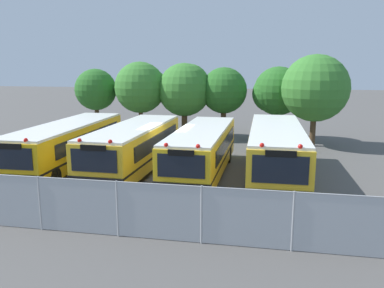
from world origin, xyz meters
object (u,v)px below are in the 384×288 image
school_bus_2 (202,150)px  tree_0 (96,90)px  traffic_cone (98,205)px  tree_1 (143,87)px  tree_4 (276,92)px  school_bus_1 (134,146)px  school_bus_3 (276,151)px  school_bus_0 (68,143)px  tree_2 (186,88)px  tree_3 (225,91)px  tree_5 (314,89)px

school_bus_2 → tree_0: size_ratio=1.80×
traffic_cone → tree_1: bearing=101.8°
tree_0 → tree_4: 14.39m
school_bus_1 → school_bus_3: school_bus_3 is taller
school_bus_2 → traffic_cone: size_ratio=14.44×
school_bus_0 → school_bus_2: school_bus_0 is taller
tree_0 → tree_4: size_ratio=0.97×
tree_2 → tree_3: tree_2 is taller
tree_1 → tree_3: size_ratio=1.08×
tree_3 → tree_2: bearing=-173.1°
school_bus_0 → tree_3: size_ratio=1.91×
school_bus_2 → tree_1: size_ratio=1.64×
school_bus_2 → tree_1: (-6.46, 10.29, 2.56)m
tree_4 → tree_5: 3.35m
school_bus_2 → traffic_cone: bearing=64.0°
tree_0 → tree_5: tree_5 is taller
tree_1 → tree_2: bearing=6.4°
tree_2 → tree_3: (3.02, 0.36, -0.22)m
school_bus_1 → tree_1: size_ratio=1.63×
tree_3 → tree_4: (3.91, 0.15, -0.02)m
school_bus_0 → tree_5: bearing=-149.5°
tree_1 → tree_5: (12.81, -1.31, 0.10)m
school_bus_0 → school_bus_1: (3.92, -0.18, 0.01)m
school_bus_1 → tree_1: bearing=-73.7°
tree_1 → tree_2: tree_1 is taller
tree_5 → traffic_cone: (-9.39, -15.01, -3.69)m
school_bus_2 → tree_4: bearing=-108.3°
school_bus_3 → tree_0: size_ratio=1.90×
tree_4 → school_bus_3: bearing=-90.8°
tree_0 → tree_3: size_ratio=0.98×
tree_1 → tree_2: size_ratio=1.02×
tree_0 → traffic_cone: size_ratio=8.01×
school_bus_0 → school_bus_1: 3.93m
school_bus_0 → school_bus_3: school_bus_3 is taller
tree_4 → school_bus_2: bearing=-109.0°
school_bus_2 → tree_3: bearing=-89.0°
school_bus_2 → traffic_cone: 6.83m
school_bus_1 → tree_5: tree_5 is taller
school_bus_2 → tree_2: (-3.06, 10.67, 2.52)m
tree_0 → tree_3: 10.48m
traffic_cone → school_bus_0: bearing=126.1°
tree_5 → tree_3: bearing=162.2°
tree_1 → tree_3: tree_1 is taller
traffic_cone → school_bus_2: bearing=63.2°
school_bus_0 → tree_0: 10.90m
tree_2 → traffic_cone: tree_2 is taller
school_bus_0 → tree_2: bearing=-115.1°
tree_0 → tree_1: 4.06m
school_bus_2 → tree_4: 12.05m
school_bus_0 → tree_1: bearing=-98.0°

